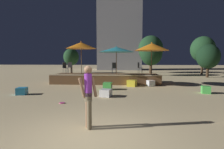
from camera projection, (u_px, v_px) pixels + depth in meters
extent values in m
plane|color=#D1B784|center=(90.00, 139.00, 4.19)|extent=(120.00, 120.00, 0.00)
cube|color=brown|center=(106.00, 79.00, 14.43)|extent=(8.54, 2.65, 0.71)
cube|color=#CCB793|center=(104.00, 75.00, 13.12)|extent=(8.54, 0.12, 0.08)
cylinder|color=brown|center=(116.00, 69.00, 13.00)|extent=(0.05, 0.05, 2.47)
cone|color=teal|center=(116.00, 49.00, 12.88)|extent=(2.63, 2.63, 0.38)
sphere|color=teal|center=(116.00, 46.00, 12.86)|extent=(0.08, 0.08, 0.08)
cylinder|color=brown|center=(81.00, 67.00, 13.30)|extent=(0.05, 0.05, 2.75)
cone|color=orange|center=(81.00, 45.00, 13.17)|extent=(2.28, 2.28, 0.47)
sphere|color=orange|center=(81.00, 42.00, 13.14)|extent=(0.08, 0.08, 0.08)
cylinder|color=brown|center=(151.00, 68.00, 12.96)|extent=(0.05, 0.05, 2.58)
cone|color=orange|center=(152.00, 47.00, 12.82)|extent=(2.53, 2.53, 0.55)
sphere|color=orange|center=(152.00, 43.00, 12.80)|extent=(0.08, 0.08, 0.08)
cube|color=#4CC651|center=(206.00, 90.00, 9.92)|extent=(0.52, 0.52, 0.42)
cube|color=white|center=(151.00, 83.00, 12.67)|extent=(0.60, 0.60, 0.42)
cube|color=white|center=(106.00, 93.00, 9.06)|extent=(0.65, 0.65, 0.38)
cube|color=#2D9EDB|center=(22.00, 91.00, 9.58)|extent=(0.58, 0.58, 0.39)
cube|color=#4CC651|center=(108.00, 86.00, 11.18)|extent=(0.56, 0.56, 0.46)
cube|color=yellow|center=(132.00, 83.00, 12.55)|extent=(0.77, 0.77, 0.46)
cylinder|color=#997051|center=(88.00, 113.00, 4.93)|extent=(0.13, 0.13, 0.81)
cylinder|color=#72664C|center=(89.00, 115.00, 4.77)|extent=(0.13, 0.13, 0.81)
cylinder|color=#72664C|center=(88.00, 97.00, 4.81)|extent=(0.21, 0.21, 0.24)
cylinder|color=purple|center=(88.00, 85.00, 4.78)|extent=(0.21, 0.21, 0.62)
cylinder|color=#997051|center=(82.00, 88.00, 4.72)|extent=(0.22, 0.17, 0.55)
cylinder|color=#997051|center=(94.00, 87.00, 4.85)|extent=(0.19, 0.15, 0.56)
sphere|color=#997051|center=(88.00, 70.00, 4.74)|extent=(0.22, 0.22, 0.22)
cylinder|color=#47474C|center=(67.00, 70.00, 15.21)|extent=(0.02, 0.02, 0.45)
cylinder|color=#47474C|center=(71.00, 70.00, 15.21)|extent=(0.02, 0.02, 0.45)
cylinder|color=#47474C|center=(68.00, 70.00, 15.51)|extent=(0.02, 0.02, 0.45)
cylinder|color=#47474C|center=(72.00, 70.00, 15.51)|extent=(0.02, 0.02, 0.45)
cylinder|color=#47474C|center=(69.00, 67.00, 15.34)|extent=(0.40, 0.40, 0.02)
cube|color=#47474C|center=(70.00, 65.00, 15.49)|extent=(0.36, 0.05, 0.45)
cylinder|color=#2D3338|center=(143.00, 71.00, 14.19)|extent=(0.02, 0.02, 0.45)
cylinder|color=#2D3338|center=(142.00, 71.00, 14.48)|extent=(0.02, 0.02, 0.45)
cylinder|color=#2D3338|center=(139.00, 71.00, 14.14)|extent=(0.02, 0.02, 0.45)
cylinder|color=#2D3338|center=(138.00, 71.00, 14.43)|extent=(0.02, 0.02, 0.45)
cylinder|color=#2D3338|center=(140.00, 68.00, 14.29)|extent=(0.40, 0.40, 0.02)
cube|color=#2D3338|center=(138.00, 65.00, 14.24)|extent=(0.11, 0.36, 0.45)
cylinder|color=#2D3338|center=(65.00, 71.00, 13.99)|extent=(0.02, 0.02, 0.45)
cylinder|color=#2D3338|center=(68.00, 71.00, 14.22)|extent=(0.02, 0.02, 0.45)
cylinder|color=#2D3338|center=(63.00, 71.00, 14.19)|extent=(0.02, 0.02, 0.45)
cylinder|color=#2D3338|center=(66.00, 71.00, 14.41)|extent=(0.02, 0.02, 0.45)
cylinder|color=#2D3338|center=(66.00, 68.00, 14.18)|extent=(0.40, 0.40, 0.02)
cube|color=#2D3338|center=(64.00, 65.00, 14.27)|extent=(0.24, 0.31, 0.45)
cylinder|color=#2D3338|center=(116.00, 71.00, 14.13)|extent=(0.02, 0.02, 0.45)
cylinder|color=#2D3338|center=(112.00, 71.00, 14.09)|extent=(0.02, 0.02, 0.45)
cylinder|color=#2D3338|center=(116.00, 71.00, 13.83)|extent=(0.02, 0.02, 0.45)
cylinder|color=#2D3338|center=(112.00, 71.00, 13.80)|extent=(0.02, 0.02, 0.45)
cylinder|color=#2D3338|center=(114.00, 68.00, 13.94)|extent=(0.40, 0.40, 0.02)
cube|color=#2D3338|center=(114.00, 65.00, 13.76)|extent=(0.36, 0.10, 0.45)
cylinder|color=#E54C99|center=(62.00, 103.00, 7.67)|extent=(0.23, 0.23, 0.03)
cylinder|color=#3D2B1C|center=(207.00, 72.00, 18.86)|extent=(0.28, 0.28, 1.19)
ellipsoid|color=black|center=(208.00, 56.00, 18.72)|extent=(2.39, 2.39, 2.63)
cylinder|color=#3D2B1C|center=(71.00, 68.00, 25.05)|extent=(0.28, 0.28, 1.33)
ellipsoid|color=#1E4223|center=(71.00, 57.00, 24.92)|extent=(2.17, 2.17, 2.39)
cylinder|color=#3D2B1C|center=(150.00, 66.00, 25.54)|extent=(0.28, 0.28, 1.84)
ellipsoid|color=#1E4223|center=(151.00, 49.00, 25.32)|extent=(3.55, 3.55, 3.91)
cylinder|color=#3D2B1C|center=(151.00, 70.00, 20.95)|extent=(0.28, 0.28, 1.47)
ellipsoid|color=#19381E|center=(151.00, 54.00, 20.79)|extent=(2.57, 2.57, 2.83)
cylinder|color=#3D2B1C|center=(202.00, 67.00, 22.95)|extent=(0.28, 0.28, 1.91)
ellipsoid|color=#1E4223|center=(203.00, 49.00, 22.76)|extent=(3.04, 3.04, 3.35)
cube|color=gray|center=(120.00, 30.00, 32.94)|extent=(8.09, 4.44, 14.97)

